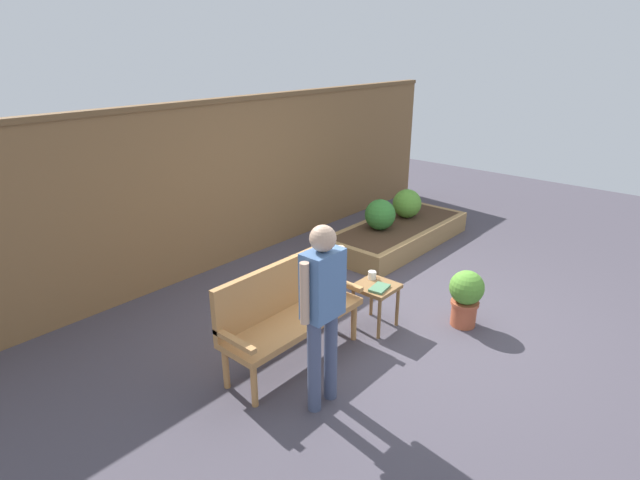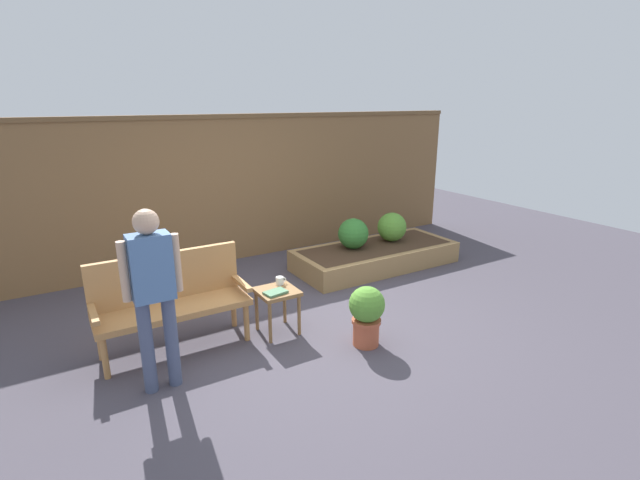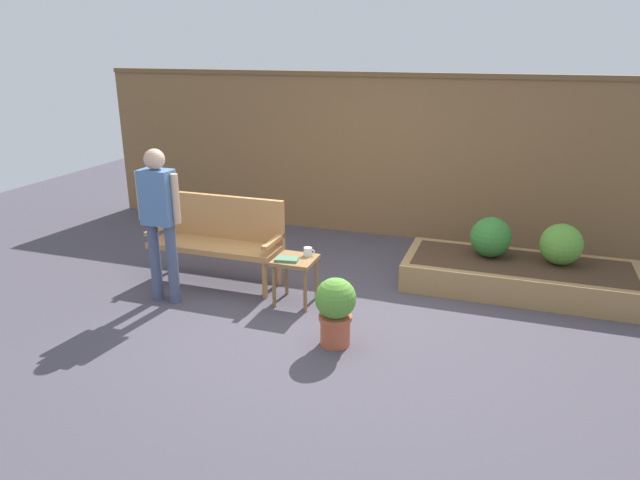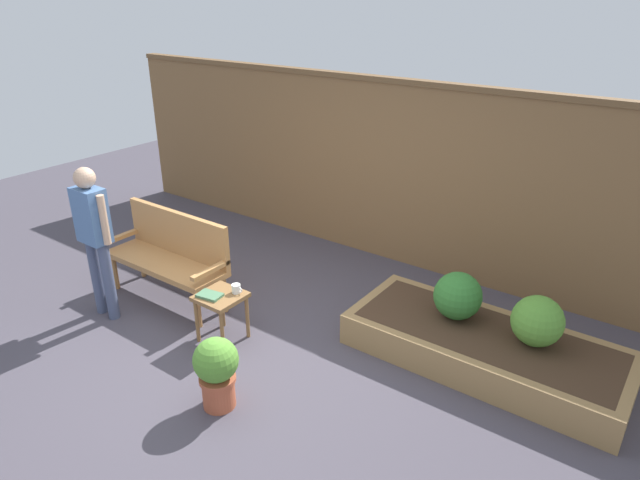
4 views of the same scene
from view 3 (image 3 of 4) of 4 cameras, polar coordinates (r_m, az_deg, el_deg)
name	(u,v)px [view 3 (image 3 of 4)]	position (r m, az deg, el deg)	size (l,w,h in m)	color
ground_plane	(328,312)	(5.70, 0.80, -7.13)	(14.00, 14.00, 0.00)	#47424C
fence_back	(390,156)	(7.76, 6.95, 8.27)	(8.40, 0.14, 2.16)	brown
garden_bench	(219,233)	(6.35, -9.99, 0.66)	(1.44, 0.48, 0.94)	#B77F47
side_table	(295,266)	(5.74, -2.46, -2.60)	(0.40, 0.40, 0.48)	olive
cup_on_table	(308,252)	(5.77, -1.18, -1.15)	(0.12, 0.08, 0.08)	white
book_on_table	(287,259)	(5.66, -3.28, -1.90)	(0.22, 0.15, 0.03)	#4C7A56
potted_boxwood	(335,308)	(4.97, 1.54, -6.71)	(0.36, 0.36, 0.62)	#B75638
raised_planter_bed	(519,276)	(6.50, 19.10, -3.39)	(2.40, 1.00, 0.30)	#997547
shrub_near_bench	(491,237)	(6.48, 16.54, 0.28)	(0.44, 0.44, 0.44)	brown
shrub_far_corner	(561,244)	(6.50, 22.76, -0.39)	(0.43, 0.43, 0.43)	brown
person_by_bench	(159,213)	(5.84, -15.62, 2.62)	(0.47, 0.20, 1.56)	#475170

